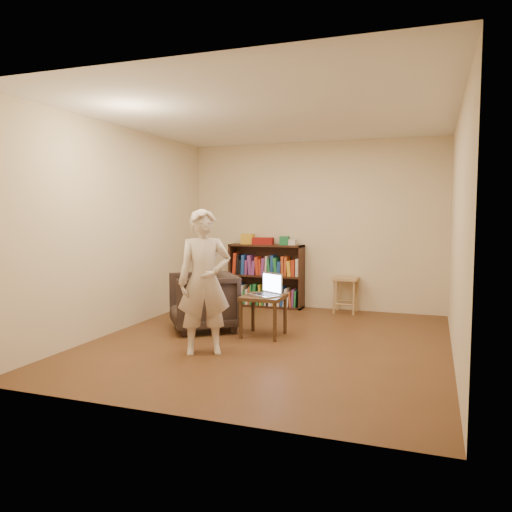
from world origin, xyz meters
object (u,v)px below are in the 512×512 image
(armchair, at_px, (203,301))
(laptop, at_px, (267,290))
(side_table, at_px, (263,302))
(person, at_px, (204,282))
(bookshelf, at_px, (266,279))
(stool, at_px, (346,284))

(armchair, relative_size, laptop, 1.82)
(side_table, bearing_deg, armchair, 176.21)
(laptop, bearing_deg, side_table, -129.11)
(armchair, bearing_deg, person, -9.67)
(laptop, height_order, person, person)
(bookshelf, relative_size, side_table, 2.39)
(laptop, bearing_deg, stool, 100.87)
(side_table, xyz_separation_m, person, (-0.36, -0.91, 0.35))
(armchair, distance_m, laptop, 0.90)
(stool, relative_size, side_table, 1.07)
(stool, bearing_deg, side_table, -111.37)
(armchair, height_order, laptop, laptop)
(bookshelf, distance_m, stool, 1.28)
(armchair, bearing_deg, side_table, 50.10)
(armchair, xyz_separation_m, person, (0.48, -0.97, 0.40))
(stool, height_order, armchair, armchair)
(bookshelf, distance_m, person, 2.80)
(person, bearing_deg, laptop, 37.91)
(laptop, bearing_deg, armchair, -151.41)
(laptop, bearing_deg, bookshelf, 139.90)
(bookshelf, xyz_separation_m, armchair, (-0.26, -1.80, -0.07))
(bookshelf, bearing_deg, armchair, -98.11)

